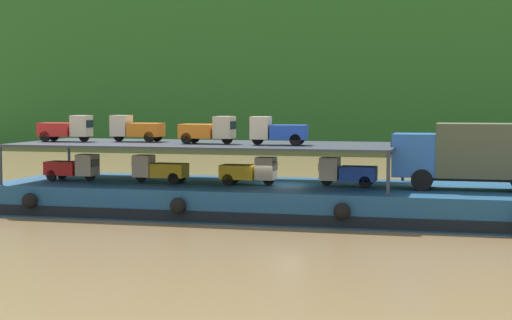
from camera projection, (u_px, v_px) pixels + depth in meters
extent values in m
plane|color=brown|center=(280.00, 215.00, 42.28)|extent=(400.00, 400.00, 0.00)
cube|color=#286023|center=(404.00, 26.00, 108.39)|extent=(110.90, 25.93, 30.15)
cube|color=navy|center=(280.00, 200.00, 42.23)|extent=(28.36, 8.21, 1.50)
cube|color=black|center=(259.00, 219.00, 38.28)|extent=(27.79, 0.06, 0.50)
sphere|color=black|center=(29.00, 201.00, 40.92)|extent=(0.75, 0.75, 0.75)
sphere|color=black|center=(178.00, 206.00, 39.00)|extent=(0.75, 0.75, 0.75)
sphere|color=black|center=(342.00, 211.00, 37.09)|extent=(0.75, 0.75, 0.75)
cube|color=#285BA3|center=(415.00, 155.00, 40.27)|extent=(2.02, 2.21, 2.00)
cube|color=#192833|center=(393.00, 147.00, 40.49)|extent=(0.08, 1.84, 0.60)
cube|color=#474C33|center=(489.00, 150.00, 39.43)|extent=(4.83, 2.35, 2.50)
cube|color=black|center=(489.00, 178.00, 39.52)|extent=(6.82, 1.46, 0.20)
cylinder|color=black|center=(424.00, 176.00, 41.23)|extent=(1.00, 0.29, 1.00)
cylinder|color=black|center=(422.00, 180.00, 39.27)|extent=(1.00, 0.29, 1.00)
cylinder|color=#2D333D|center=(403.00, 161.00, 44.16)|extent=(0.16, 0.16, 2.00)
cylinder|color=#2D333D|center=(388.00, 173.00, 37.16)|extent=(0.16, 0.16, 2.00)
cylinder|color=#2D333D|center=(69.00, 155.00, 48.97)|extent=(0.16, 0.16, 2.00)
cylinder|color=#2D333D|center=(0.00, 165.00, 41.98)|extent=(0.16, 0.16, 2.00)
cube|color=#2D333D|center=(207.00, 144.00, 43.00)|extent=(19.16, 7.41, 0.10)
cube|color=red|center=(63.00, 168.00, 44.50)|extent=(1.76, 1.29, 0.70)
cube|color=#C6B793|center=(87.00, 165.00, 44.07)|extent=(0.95, 1.04, 1.10)
cube|color=#19232D|center=(95.00, 163.00, 43.92)|extent=(0.08, 0.85, 0.38)
cylinder|color=black|center=(90.00, 176.00, 44.06)|extent=(0.57, 0.17, 0.56)
cylinder|color=black|center=(51.00, 175.00, 44.15)|extent=(0.57, 0.17, 0.56)
cylinder|color=black|center=(62.00, 174.00, 45.15)|extent=(0.57, 0.17, 0.56)
cube|color=gold|center=(170.00, 170.00, 43.09)|extent=(1.70, 1.20, 0.70)
cube|color=beige|center=(144.00, 166.00, 43.42)|extent=(0.90, 1.00, 1.10)
cube|color=#19232D|center=(135.00, 164.00, 43.53)|extent=(0.04, 0.85, 0.38)
cylinder|color=black|center=(141.00, 177.00, 43.50)|extent=(0.56, 0.14, 0.56)
cylinder|color=black|center=(181.00, 176.00, 43.52)|extent=(0.56, 0.14, 0.56)
cylinder|color=black|center=(173.00, 178.00, 42.50)|extent=(0.56, 0.14, 0.56)
cube|color=gold|center=(239.00, 172.00, 42.18)|extent=(1.71, 1.22, 0.70)
cube|color=#C6B793|center=(266.00, 168.00, 41.80)|extent=(0.91, 1.01, 1.10)
cube|color=#19232D|center=(275.00, 166.00, 41.67)|extent=(0.05, 0.85, 0.38)
cylinder|color=black|center=(269.00, 180.00, 41.80)|extent=(0.56, 0.15, 0.56)
cylinder|color=black|center=(228.00, 180.00, 41.80)|extent=(0.56, 0.15, 0.56)
cylinder|color=black|center=(234.00, 178.00, 42.82)|extent=(0.56, 0.15, 0.56)
cube|color=#1E47B7|center=(358.00, 174.00, 41.20)|extent=(1.73, 1.24, 0.70)
cube|color=beige|center=(330.00, 169.00, 41.58)|extent=(0.92, 1.02, 1.10)
cube|color=#19232D|center=(320.00, 166.00, 41.70)|extent=(0.06, 0.85, 0.38)
cylinder|color=black|center=(327.00, 180.00, 41.66)|extent=(0.56, 0.15, 0.56)
cylinder|color=black|center=(368.00, 180.00, 41.63)|extent=(0.56, 0.15, 0.56)
cylinder|color=black|center=(365.00, 182.00, 40.61)|extent=(0.56, 0.15, 0.56)
cube|color=red|center=(56.00, 130.00, 44.83)|extent=(1.76, 1.29, 0.70)
cube|color=beige|center=(81.00, 126.00, 44.53)|extent=(0.95, 1.05, 1.10)
cube|color=#19232D|center=(90.00, 124.00, 44.43)|extent=(0.09, 0.85, 0.38)
cylinder|color=black|center=(84.00, 136.00, 44.54)|extent=(0.57, 0.17, 0.56)
cylinder|color=black|center=(45.00, 137.00, 44.42)|extent=(0.57, 0.17, 0.56)
cylinder|color=black|center=(54.00, 136.00, 45.45)|extent=(0.57, 0.17, 0.56)
cube|color=orange|center=(146.00, 130.00, 44.45)|extent=(1.72, 1.23, 0.70)
cube|color=beige|center=(121.00, 126.00, 44.82)|extent=(0.92, 1.02, 1.10)
cube|color=#19232D|center=(113.00, 124.00, 44.94)|extent=(0.06, 0.85, 0.38)
cylinder|color=black|center=(119.00, 136.00, 44.90)|extent=(0.56, 0.15, 0.56)
cylinder|color=black|center=(157.00, 136.00, 44.88)|extent=(0.56, 0.15, 0.56)
cylinder|color=black|center=(149.00, 137.00, 43.86)|extent=(0.56, 0.15, 0.56)
cube|color=orange|center=(198.00, 131.00, 42.62)|extent=(1.74, 1.26, 0.70)
cube|color=#C6B793|center=(224.00, 127.00, 42.21)|extent=(0.94, 1.03, 1.10)
cube|color=#19232D|center=(233.00, 125.00, 42.06)|extent=(0.07, 0.85, 0.38)
cylinder|color=black|center=(227.00, 138.00, 42.20)|extent=(0.56, 0.16, 0.56)
cylinder|color=black|center=(187.00, 138.00, 42.26)|extent=(0.56, 0.16, 0.56)
cylinder|color=black|center=(194.00, 137.00, 43.27)|extent=(0.56, 0.16, 0.56)
cube|color=#1E47B7|center=(289.00, 132.00, 41.15)|extent=(1.75, 1.27, 0.70)
cube|color=beige|center=(261.00, 128.00, 41.43)|extent=(0.94, 1.04, 1.10)
cube|color=#19232D|center=(251.00, 126.00, 41.52)|extent=(0.08, 0.85, 0.38)
cylinder|color=black|center=(258.00, 139.00, 41.50)|extent=(0.57, 0.16, 0.56)
cylinder|color=black|center=(299.00, 139.00, 41.60)|extent=(0.57, 0.16, 0.56)
cylinder|color=black|center=(295.00, 140.00, 40.57)|extent=(0.57, 0.16, 0.56)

